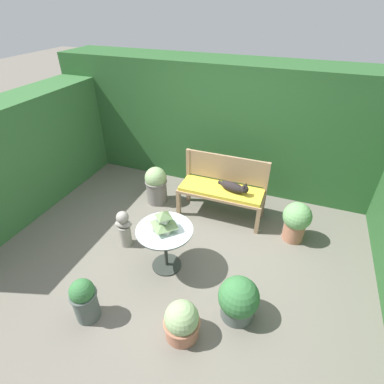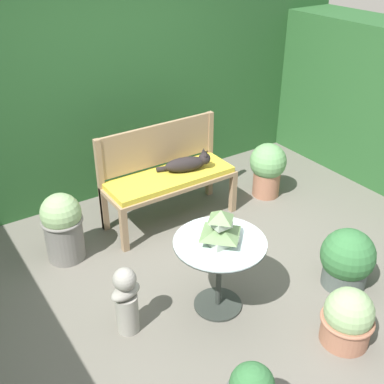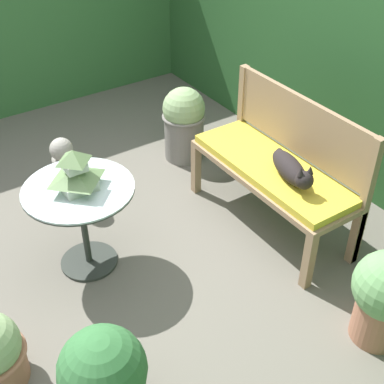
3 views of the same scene
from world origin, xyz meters
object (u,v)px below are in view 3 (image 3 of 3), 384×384
(cat, at_px, (292,169))
(pagoda_birdhouse, at_px, (76,172))
(patio_table, at_px, (81,205))
(garden_bust, at_px, (65,170))
(garden_bench, at_px, (272,173))
(potted_plant_table_near, at_px, (103,376))
(potted_plant_bench_right, at_px, (184,122))

(cat, relative_size, pagoda_birdhouse, 1.84)
(patio_table, distance_m, garden_bust, 0.77)
(garden_bench, xyz_separation_m, patio_table, (-0.35, -1.30, 0.05))
(patio_table, distance_m, pagoda_birdhouse, 0.25)
(cat, bearing_deg, garden_bust, -123.15)
(garden_bust, relative_size, potted_plant_table_near, 1.08)
(garden_bench, bearing_deg, pagoda_birdhouse, -105.15)
(garden_bust, xyz_separation_m, potted_plant_bench_right, (-0.06, 1.13, 0.04))
(cat, relative_size, potted_plant_bench_right, 0.79)
(cat, bearing_deg, pagoda_birdhouse, -97.63)
(pagoda_birdhouse, bearing_deg, garden_bust, 166.92)
(garden_bench, xyz_separation_m, cat, (0.20, -0.02, 0.15))
(garden_bench, distance_m, potted_plant_table_near, 1.84)
(garden_bust, relative_size, potted_plant_bench_right, 0.88)
(pagoda_birdhouse, bearing_deg, potted_plant_table_near, -20.01)
(cat, bearing_deg, patio_table, -97.63)
(garden_bench, distance_m, pagoda_birdhouse, 1.38)
(garden_bust, bearing_deg, potted_plant_table_near, -29.78)
(garden_bench, xyz_separation_m, potted_plant_bench_right, (-1.14, -0.01, -0.11))
(patio_table, bearing_deg, cat, 66.71)
(garden_bench, distance_m, garden_bust, 1.57)
(cat, bearing_deg, potted_plant_bench_right, -164.84)
(garden_bench, bearing_deg, patio_table, -105.15)
(pagoda_birdhouse, height_order, potted_plant_table_near, pagoda_birdhouse)
(patio_table, relative_size, garden_bust, 1.23)
(patio_table, distance_m, potted_plant_bench_right, 1.52)
(cat, xyz_separation_m, pagoda_birdhouse, (-0.55, -1.29, 0.15))
(potted_plant_bench_right, bearing_deg, patio_table, -58.88)
(potted_plant_bench_right, bearing_deg, potted_plant_table_near, -42.48)
(potted_plant_bench_right, bearing_deg, pagoda_birdhouse, -58.88)
(garden_bench, distance_m, potted_plant_bench_right, 1.14)
(garden_bench, relative_size, pagoda_birdhouse, 4.76)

